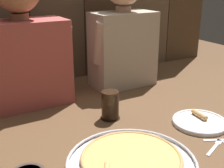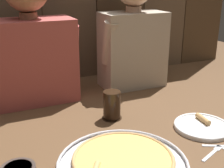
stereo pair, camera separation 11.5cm
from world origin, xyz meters
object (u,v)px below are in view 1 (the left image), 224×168
Objects in this scene: dinner_plate at (200,122)px; diner_left at (22,43)px; pizza_tray at (132,160)px; drinking_glass at (110,105)px; diner_right at (123,30)px.

diner_left reaches higher than dinner_plate.
diner_left is at bearing 103.31° from pizza_tray.
pizza_tray is at bearing -107.92° from drinking_glass.
dinner_plate is 0.38m from drinking_glass.
pizza_tray is 0.73m from diner_left.
pizza_tray is 0.67× the size of diner_right.
diner_left is (-0.26, 0.34, 0.23)m from drinking_glass.
drinking_glass is at bearing 72.08° from pizza_tray.
drinking_glass is (0.10, 0.32, 0.05)m from pizza_tray.
diner_left is 0.53m from diner_right.
pizza_tray is 0.34m from drinking_glass.
diner_left is (-0.16, 0.66, 0.28)m from pizza_tray.
dinner_plate is at bearing 12.53° from pizza_tray.
diner_left is at bearing 179.97° from diner_right.
pizza_tray is at bearing -76.69° from diner_left.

